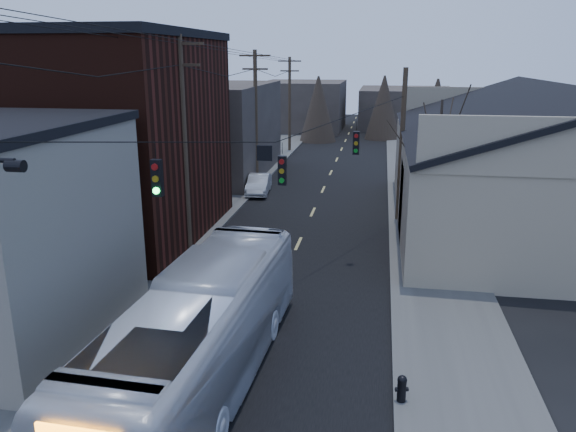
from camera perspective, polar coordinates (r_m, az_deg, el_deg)
name	(u,v)px	position (r m, az deg, el deg)	size (l,w,h in m)	color
road_surface	(320,196)	(37.70, 3.27, 2.01)	(9.00, 110.00, 0.02)	black
sidewalk_left	(226,192)	(38.89, -6.30, 2.45)	(4.00, 110.00, 0.12)	#474744
sidewalk_right	(419,199)	(37.59, 13.18, 1.65)	(4.00, 110.00, 0.12)	#474744
building_brick	(103,140)	(30.08, -18.26, 7.36)	(10.00, 12.00, 10.00)	black
building_left_far	(208,130)	(44.79, -8.11, 8.65)	(9.00, 14.00, 7.00)	#38312D
warehouse	(552,179)	(33.32, 25.20, 3.38)	(16.16, 20.60, 7.73)	gray
building_far_left	(303,106)	(72.32, 1.57, 11.14)	(10.00, 12.00, 6.00)	#38312D
building_far_right	(406,108)	(76.74, 11.93, 10.71)	(12.00, 14.00, 5.00)	#38312D
bare_tree	(437,178)	(27.08, 14.86, 3.74)	(0.40, 0.40, 7.20)	black
utility_lines	(254,133)	(31.58, -3.44, 8.42)	(11.24, 45.28, 10.50)	#382B1E
bus	(201,334)	(16.07, -8.85, -11.77)	(2.79, 11.92, 3.32)	silver
parked_car	(259,184)	(38.32, -2.99, 3.24)	(1.39, 3.98, 1.31)	#AFB3B7
fire_hydrant	(402,387)	(16.01, 11.49, -16.70)	(0.37, 0.26, 0.77)	black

